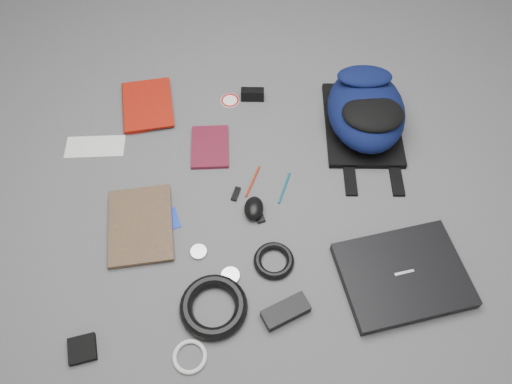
{
  "coord_description": "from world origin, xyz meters",
  "views": [
    {
      "loc": [
        -0.04,
        -0.88,
        1.4
      ],
      "look_at": [
        0.0,
        0.0,
        0.02
      ],
      "focal_mm": 35.0,
      "sensor_mm": 36.0,
      "label": 1
    }
  ],
  "objects_px": {
    "compact_camera": "(253,94)",
    "pouch": "(82,349)",
    "backpack": "(366,110)",
    "textbook_red": "(123,108)",
    "mouse": "(254,208)",
    "dvd_case": "(210,147)",
    "laptop": "(403,275)",
    "comic_book": "(108,229)",
    "power_brick": "(286,311)"
  },
  "relations": [
    {
      "from": "backpack",
      "to": "laptop",
      "type": "relative_size",
      "value": 1.15
    },
    {
      "from": "power_brick",
      "to": "pouch",
      "type": "relative_size",
      "value": 1.84
    },
    {
      "from": "compact_camera",
      "to": "power_brick",
      "type": "relative_size",
      "value": 0.63
    },
    {
      "from": "compact_camera",
      "to": "pouch",
      "type": "height_order",
      "value": "compact_camera"
    },
    {
      "from": "compact_camera",
      "to": "pouch",
      "type": "bearing_deg",
      "value": -115.52
    },
    {
      "from": "laptop",
      "to": "textbook_red",
      "type": "height_order",
      "value": "laptop"
    },
    {
      "from": "textbook_red",
      "to": "mouse",
      "type": "distance_m",
      "value": 0.65
    },
    {
      "from": "compact_camera",
      "to": "backpack",
      "type": "bearing_deg",
      "value": -17.61
    },
    {
      "from": "dvd_case",
      "to": "pouch",
      "type": "xyz_separation_m",
      "value": [
        -0.35,
        -0.69,
        0.0
      ]
    },
    {
      "from": "dvd_case",
      "to": "pouch",
      "type": "distance_m",
      "value": 0.77
    },
    {
      "from": "backpack",
      "to": "mouse",
      "type": "relative_size",
      "value": 4.78
    },
    {
      "from": "textbook_red",
      "to": "laptop",
      "type": "bearing_deg",
      "value": -45.57
    },
    {
      "from": "compact_camera",
      "to": "power_brick",
      "type": "height_order",
      "value": "compact_camera"
    },
    {
      "from": "backpack",
      "to": "textbook_red",
      "type": "xyz_separation_m",
      "value": [
        -0.87,
        0.11,
        -0.07
      ]
    },
    {
      "from": "textbook_red",
      "to": "mouse",
      "type": "relative_size",
      "value": 2.81
    },
    {
      "from": "dvd_case",
      "to": "pouch",
      "type": "bearing_deg",
      "value": -116.67
    },
    {
      "from": "laptop",
      "to": "mouse",
      "type": "distance_m",
      "value": 0.5
    },
    {
      "from": "textbook_red",
      "to": "comic_book",
      "type": "distance_m",
      "value": 0.51
    },
    {
      "from": "dvd_case",
      "to": "power_brick",
      "type": "distance_m",
      "value": 0.65
    },
    {
      "from": "textbook_red",
      "to": "backpack",
      "type": "bearing_deg",
      "value": -14.78
    },
    {
      "from": "laptop",
      "to": "comic_book",
      "type": "bearing_deg",
      "value": 156.7
    },
    {
      "from": "laptop",
      "to": "comic_book",
      "type": "distance_m",
      "value": 0.92
    },
    {
      "from": "mouse",
      "to": "textbook_red",
      "type": "bearing_deg",
      "value": 143.16
    },
    {
      "from": "laptop",
      "to": "comic_book",
      "type": "height_order",
      "value": "laptop"
    },
    {
      "from": "backpack",
      "to": "textbook_red",
      "type": "relative_size",
      "value": 1.7
    },
    {
      "from": "compact_camera",
      "to": "comic_book",
      "type": "bearing_deg",
      "value": -127.87
    },
    {
      "from": "comic_book",
      "to": "compact_camera",
      "type": "relative_size",
      "value": 3.21
    },
    {
      "from": "compact_camera",
      "to": "mouse",
      "type": "height_order",
      "value": "compact_camera"
    },
    {
      "from": "mouse",
      "to": "pouch",
      "type": "height_order",
      "value": "mouse"
    },
    {
      "from": "mouse",
      "to": "dvd_case",
      "type": "bearing_deg",
      "value": 125.68
    },
    {
      "from": "backpack",
      "to": "pouch",
      "type": "bearing_deg",
      "value": -136.42
    },
    {
      "from": "textbook_red",
      "to": "compact_camera",
      "type": "height_order",
      "value": "compact_camera"
    },
    {
      "from": "textbook_red",
      "to": "comic_book",
      "type": "height_order",
      "value": "textbook_red"
    },
    {
      "from": "mouse",
      "to": "pouch",
      "type": "xyz_separation_m",
      "value": [
        -0.49,
        -0.42,
        -0.01
      ]
    },
    {
      "from": "backpack",
      "to": "pouch",
      "type": "xyz_separation_m",
      "value": [
        -0.9,
        -0.77,
        -0.08
      ]
    },
    {
      "from": "laptop",
      "to": "pouch",
      "type": "height_order",
      "value": "laptop"
    },
    {
      "from": "textbook_red",
      "to": "dvd_case",
      "type": "distance_m",
      "value": 0.38
    },
    {
      "from": "laptop",
      "to": "mouse",
      "type": "relative_size",
      "value": 4.14
    },
    {
      "from": "textbook_red",
      "to": "pouch",
      "type": "xyz_separation_m",
      "value": [
        -0.03,
        -0.88,
        -0.0
      ]
    },
    {
      "from": "compact_camera",
      "to": "mouse",
      "type": "bearing_deg",
      "value": -88.48
    },
    {
      "from": "comic_book",
      "to": "laptop",
      "type": "bearing_deg",
      "value": -18.12
    },
    {
      "from": "mouse",
      "to": "pouch",
      "type": "bearing_deg",
      "value": -131.73
    },
    {
      "from": "comic_book",
      "to": "pouch",
      "type": "bearing_deg",
      "value": -100.05
    },
    {
      "from": "backpack",
      "to": "compact_camera",
      "type": "relative_size",
      "value": 4.86
    },
    {
      "from": "comic_book",
      "to": "mouse",
      "type": "height_order",
      "value": "mouse"
    },
    {
      "from": "dvd_case",
      "to": "power_brick",
      "type": "height_order",
      "value": "power_brick"
    },
    {
      "from": "comic_book",
      "to": "textbook_red",
      "type": "bearing_deg",
      "value": 84.99
    },
    {
      "from": "comic_book",
      "to": "power_brick",
      "type": "relative_size",
      "value": 2.02
    },
    {
      "from": "backpack",
      "to": "dvd_case",
      "type": "relative_size",
      "value": 2.29
    },
    {
      "from": "compact_camera",
      "to": "power_brick",
      "type": "bearing_deg",
      "value": -82.5
    }
  ]
}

